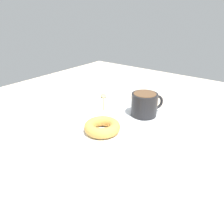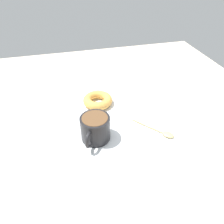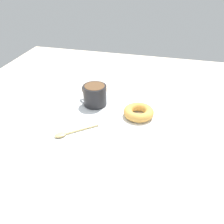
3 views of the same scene
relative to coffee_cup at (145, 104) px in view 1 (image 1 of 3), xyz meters
The scene contains 5 objects.
ground_plane 9.33cm from the coffee_cup, 128.31° to the right, with size 120.00×120.00×2.00cm, color beige.
napkin 11.40cm from the coffee_cup, 130.39° to the right, with size 33.99×33.99×0.30cm, color white.
coffee_cup is the anchor object (origin of this frame).
donut 17.19cm from the coffee_cup, 103.45° to the right, with size 10.16×10.16×2.93cm, color gold.
spoon 19.73cm from the coffee_cup, behind, with size 10.14×11.75×0.90cm.
Camera 1 is at (35.20, -51.04, 31.54)cm, focal length 35.00 mm.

